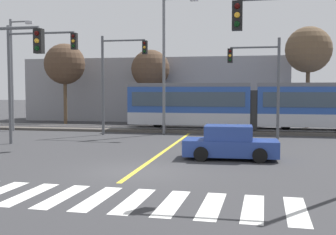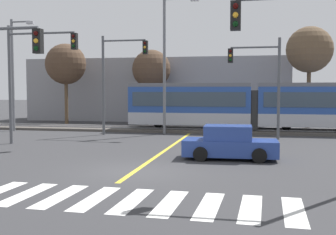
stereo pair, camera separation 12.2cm
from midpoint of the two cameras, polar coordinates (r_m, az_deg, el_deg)
name	(u,v)px [view 2 (the right image)]	position (r m, az deg, el deg)	size (l,w,h in m)	color
ground_plane	(134,172)	(16.24, -4.38, -7.33)	(200.00, 200.00, 0.00)	#333335
track_bed	(193,130)	(31.88, 3.56, -1.67)	(120.00, 4.00, 0.18)	#4C4742
rail_near	(192,129)	(31.15, 3.38, -1.54)	(120.00, 0.08, 0.10)	#939399
rail_far	(195,127)	(32.57, 3.74, -1.31)	(120.00, 0.08, 0.10)	#939399
light_rail_tram	(254,104)	(31.44, 11.74, 1.76)	(18.50, 2.64, 3.43)	#B7BAC1
crosswalk_stripe_3	(27,194)	(13.48, -18.32, -9.81)	(0.56, 2.80, 0.01)	silver
crosswalk_stripe_4	(60,196)	(12.95, -14.11, -10.29)	(0.56, 2.80, 0.01)	silver
crosswalk_stripe_5	(95,198)	(12.50, -9.55, -10.75)	(0.56, 2.80, 0.01)	silver
crosswalk_stripe_6	(132,201)	(12.12, -4.66, -11.17)	(0.56, 2.80, 0.01)	silver
crosswalk_stripe_7	(170,203)	(11.84, 0.52, -11.52)	(0.56, 2.80, 0.01)	silver
crosswalk_stripe_8	(209,206)	(11.65, 5.91, -11.79)	(0.56, 2.80, 0.01)	silver
crosswalk_stripe_9	(251,208)	(11.57, 11.44, -11.96)	(0.56, 2.80, 0.01)	silver
crosswalk_stripe_10	(294,211)	(11.59, 17.01, -12.02)	(0.56, 2.80, 0.01)	silver
lane_centre_line	(166,150)	(22.02, -0.07, -4.36)	(0.20, 16.15, 0.01)	gold
sedan_crossing	(230,144)	(19.20, 8.55, -3.51)	(4.24, 2.00, 1.52)	#284293
traffic_light_far_left	(117,70)	(29.07, -6.81, 6.39)	(3.25, 0.38, 6.79)	#515459
traffic_light_far_right	(262,74)	(27.08, 12.74, 5.74)	(3.25, 0.38, 6.34)	#515459
traffic_light_near_right	(312,54)	(13.53, 19.22, 8.19)	(3.75, 0.38, 6.50)	#515459
traffic_light_mid_left	(31,66)	(25.21, -17.93, 6.64)	(4.25, 0.38, 6.77)	#515459
street_lamp_west	(15,68)	(33.84, -19.97, 6.28)	(1.91, 0.28, 8.37)	slate
street_lamp_centre	(167,57)	(29.58, 0.05, 8.23)	(2.50, 0.28, 9.56)	slate
bare_tree_far_west	(66,64)	(39.56, -13.59, 7.01)	(3.69, 3.69, 7.29)	brown
bare_tree_west	(151,69)	(38.42, -2.18, 6.54)	(3.49, 3.49, 6.74)	brown
bare_tree_east	(309,50)	(36.41, 18.71, 8.65)	(3.74, 3.74, 8.24)	brown
building_backdrop_far	(158,90)	(43.13, -1.31, 3.76)	(25.97, 6.00, 6.19)	gray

